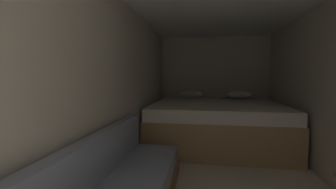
{
  "coord_description": "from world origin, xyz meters",
  "views": [
    {
      "loc": [
        -0.23,
        -0.16,
        1.24
      ],
      "look_at": [
        -0.7,
        2.81,
        1.0
      ],
      "focal_mm": 24.02,
      "sensor_mm": 36.0,
      "label": 1
    }
  ],
  "objects": [
    {
      "name": "wall_back",
      "position": [
        0.0,
        5.1,
        1.07
      ],
      "size": [
        2.49,
        0.05,
        2.15
      ],
      "primitive_type": "cube",
      "color": "beige",
      "rests_on": "ground"
    },
    {
      "name": "wall_left",
      "position": [
        -1.22,
        2.29,
        1.07
      ],
      "size": [
        0.05,
        5.57,
        2.15
      ],
      "primitive_type": "cube",
      "color": "beige",
      "rests_on": "ground"
    },
    {
      "name": "bed",
      "position": [
        0.0,
        4.01,
        0.39
      ],
      "size": [
        2.27,
        2.06,
        0.94
      ],
      "color": "tan",
      "rests_on": "ground"
    }
  ]
}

